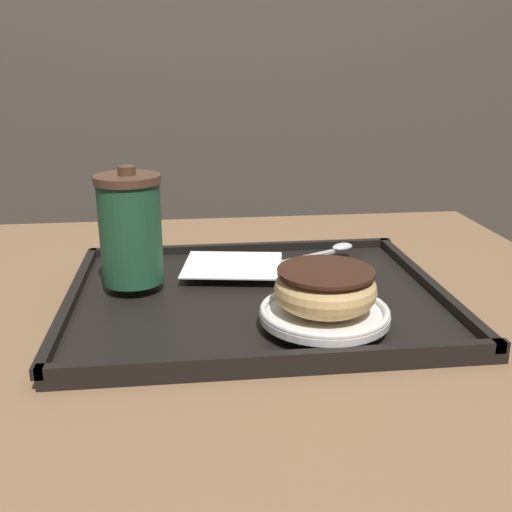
% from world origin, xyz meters
% --- Properties ---
extents(cafe_table, '(0.93, 0.90, 0.73)m').
position_xyz_m(cafe_table, '(0.00, 0.00, 0.55)').
color(cafe_table, '#846042').
rests_on(cafe_table, ground_plane).
extents(serving_tray, '(0.47, 0.38, 0.02)m').
position_xyz_m(serving_tray, '(-0.00, 0.01, 0.74)').
color(serving_tray, black).
rests_on(serving_tray, cafe_table).
extents(napkin_paper, '(0.15, 0.13, 0.00)m').
position_xyz_m(napkin_paper, '(-0.03, 0.09, 0.75)').
color(napkin_paper, white).
rests_on(napkin_paper, serving_tray).
extents(coffee_cup_front, '(0.08, 0.08, 0.15)m').
position_xyz_m(coffee_cup_front, '(-0.16, 0.05, 0.82)').
color(coffee_cup_front, '#235638').
rests_on(coffee_cup_front, serving_tray).
extents(plate_with_chocolate_donut, '(0.14, 0.14, 0.01)m').
position_xyz_m(plate_with_chocolate_donut, '(0.06, -0.10, 0.76)').
color(plate_with_chocolate_donut, white).
rests_on(plate_with_chocolate_donut, serving_tray).
extents(donut_chocolate_glazed, '(0.11, 0.11, 0.04)m').
position_xyz_m(donut_chocolate_glazed, '(0.06, -0.10, 0.79)').
color(donut_chocolate_glazed, '#DBB270').
rests_on(donut_chocolate_glazed, plate_with_chocolate_donut).
extents(spoon, '(0.12, 0.07, 0.01)m').
position_xyz_m(spoon, '(0.13, 0.13, 0.76)').
color(spoon, silver).
rests_on(spoon, serving_tray).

